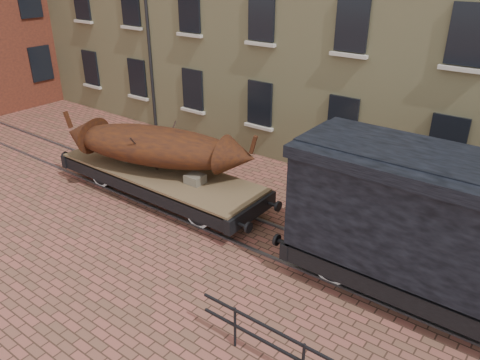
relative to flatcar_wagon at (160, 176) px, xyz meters
The scene contains 5 objects.
ground 3.17m from the flatcar_wagon, ahead, with size 90.00×90.00×0.00m, color brown.
rail_track 3.16m from the flatcar_wagon, ahead, with size 30.00×1.52×0.06m.
flatcar_wagon is the anchor object (origin of this frame).
iron_boat 1.05m from the flatcar_wagon, behind, with size 6.83×3.52×1.64m.
goods_van 8.71m from the flatcar_wagon, ahead, with size 6.98×2.54×3.61m.
Camera 1 is at (7.49, -9.59, 7.40)m, focal length 35.00 mm.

